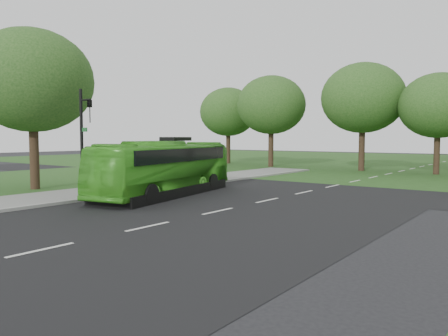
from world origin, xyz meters
name	(u,v)px	position (x,y,z in m)	size (l,w,h in m)	color
ground	(186,219)	(0.00, 0.00, 0.00)	(160.00, 160.00, 0.00)	black
street_surfaces	(372,176)	(-0.38, 22.75, 0.03)	(120.00, 120.00, 0.15)	black
tree_park_a	(271,105)	(-12.90, 27.86, 6.57)	(7.29, 7.29, 9.69)	black
tree_park_b	(363,98)	(-3.15, 28.10, 6.80)	(7.70, 7.70, 10.09)	black
tree_park_c	(438,106)	(3.38, 27.83, 5.80)	(6.44, 6.44, 8.55)	black
tree_park_f	(228,112)	(-20.07, 29.87, 6.18)	(6.81, 6.81, 9.09)	black
tree_side_near	(32,81)	(-13.76, 1.64, 6.51)	(7.22, 7.22, 9.59)	black
bus	(166,168)	(-5.50, 4.46, 1.47)	(2.48, 10.59, 2.95)	green
traffic_light	(84,136)	(-7.03, 0.41, 3.22)	(0.88, 0.23, 5.49)	black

